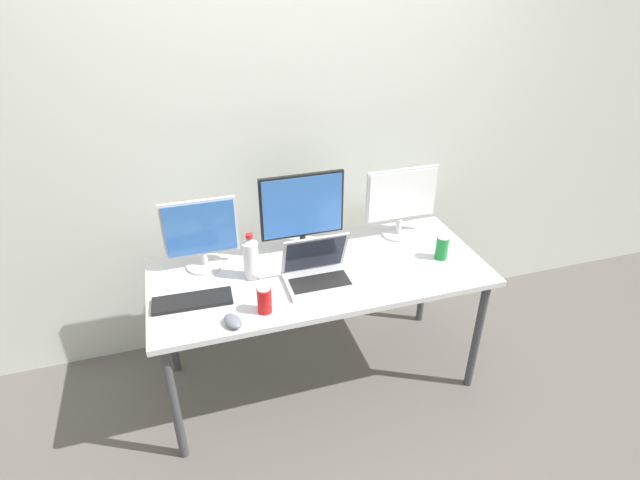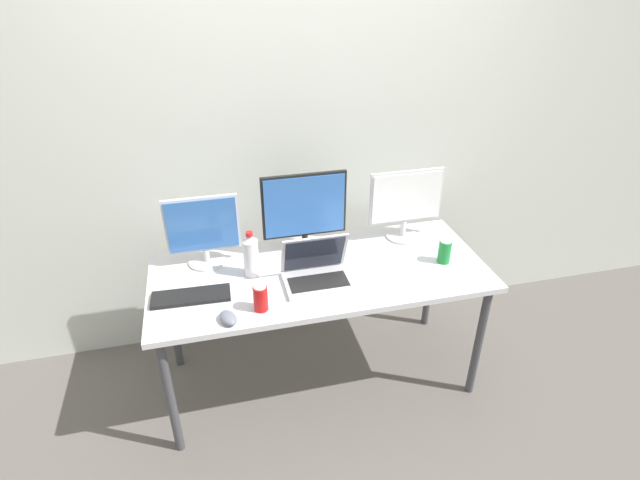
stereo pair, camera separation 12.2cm
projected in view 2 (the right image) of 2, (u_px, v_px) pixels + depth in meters
The scene contains 12 objects.
ground_plane at pixel (320, 376), 2.91m from camera, with size 16.00×16.00×0.00m, color #5B5651.
wall_back at pixel (295, 129), 2.76m from camera, with size 7.00×0.08×2.60m, color silver.
work_desk at pixel (320, 281), 2.57m from camera, with size 1.71×0.73×0.74m.
monitor_left at pixel (203, 230), 2.51m from camera, with size 0.37×0.19×0.37m.
monitor_center at pixel (305, 211), 2.59m from camera, with size 0.45×0.19×0.45m.
monitor_right at pixel (406, 202), 2.73m from camera, with size 0.41×0.18×0.40m.
laptop_silver at pixel (316, 271), 2.44m from camera, with size 0.33×0.24×0.24m.
keyboard_main at pixel (191, 296), 2.34m from camera, with size 0.36×0.12×0.02m, color black.
mouse_by_keyboard at pixel (228, 318), 2.18m from camera, with size 0.07×0.11×0.04m, color slate.
water_bottle at pixel (251, 255), 2.46m from camera, with size 0.08×0.08×0.24m.
soda_can_near_keyboard at pixel (444, 251), 2.58m from camera, with size 0.07×0.07×0.13m.
soda_can_by_laptop at pixel (261, 298), 2.24m from camera, with size 0.07×0.07×0.13m.
Camera 2 is at (-0.51, -2.06, 2.15)m, focal length 28.00 mm.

